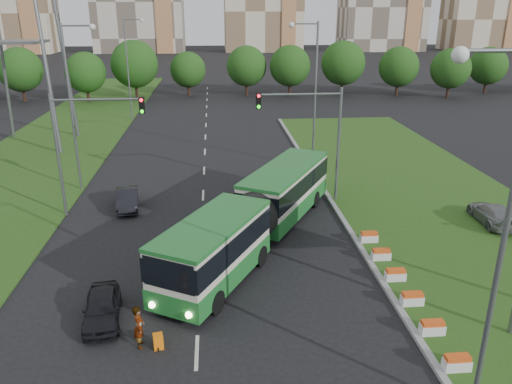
{
  "coord_description": "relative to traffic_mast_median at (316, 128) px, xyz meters",
  "views": [
    {
      "loc": [
        -2.06,
        -22.54,
        12.75
      ],
      "look_at": [
        0.33,
        5.23,
        2.6
      ],
      "focal_mm": 35.0,
      "sensor_mm": 36.0,
      "label": 1
    }
  ],
  "objects": [
    {
      "name": "car_left_near",
      "position": [
        -11.91,
        -13.45,
        -4.71
      ],
      "size": [
        1.98,
        3.94,
        1.29
      ],
      "primitive_type": "imported",
      "rotation": [
        0.0,
        0.0,
        0.13
      ],
      "color": "black",
      "rests_on": "ground"
    },
    {
      "name": "traffic_mast_left",
      "position": [
        -15.16,
        -1.0,
        0.0
      ],
      "size": [
        5.76,
        0.32,
        8.0
      ],
      "color": "slate",
      "rests_on": "ground"
    },
    {
      "name": "shopping_trolley",
      "position": [
        -9.31,
        -15.61,
        -5.02
      ],
      "size": [
        0.38,
        0.41,
        0.66
      ],
      "rotation": [
        0.0,
        0.0,
        0.23
      ],
      "color": "orange",
      "rests_on": "ground"
    },
    {
      "name": "lane_markings",
      "position": [
        -7.78,
        10.0,
        -5.35
      ],
      "size": [
        0.2,
        100.0,
        0.01
      ],
      "primitive_type": null,
      "color": "beige",
      "rests_on": "ground"
    },
    {
      "name": "articulated_bus",
      "position": [
        -4.9,
        -6.18,
        -3.54
      ],
      "size": [
        2.8,
        17.97,
        2.96
      ],
      "rotation": [
        0.0,
        0.0,
        -0.51
      ],
      "color": "beige",
      "rests_on": "ground"
    },
    {
      "name": "left_verge",
      "position": [
        -22.78,
        15.0,
        -5.3
      ],
      "size": [
        12.0,
        110.0,
        0.1
      ],
      "primitive_type": "cube",
      "color": "#274E16",
      "rests_on": "ground"
    },
    {
      "name": "car_median",
      "position": [
        10.44,
        -5.03,
        -4.57
      ],
      "size": [
        2.01,
        4.46,
        1.27
      ],
      "primitive_type": "imported",
      "rotation": [
        0.0,
        0.0,
        3.09
      ],
      "color": "gray",
      "rests_on": "grass_median"
    },
    {
      "name": "tree_line",
      "position": [
        5.22,
        45.0,
        -0.85
      ],
      "size": [
        120.0,
        8.0,
        9.0
      ],
      "primitive_type": null,
      "color": "#184913",
      "rests_on": "ground"
    },
    {
      "name": "median_kerb",
      "position": [
        1.27,
        -2.0,
        -5.26
      ],
      "size": [
        0.3,
        60.0,
        0.18
      ],
      "primitive_type": "cube",
      "color": "gray",
      "rests_on": "ground"
    },
    {
      "name": "pedestrian",
      "position": [
        -10.05,
        -15.39,
        -4.43
      ],
      "size": [
        0.51,
        0.71,
        1.84
      ],
      "primitive_type": "imported",
      "rotation": [
        0.0,
        0.0,
        1.68
      ],
      "color": "gray",
      "rests_on": "ground"
    },
    {
      "name": "flower_planters",
      "position": [
        1.92,
        -12.5,
        -4.9
      ],
      "size": [
        1.1,
        11.5,
        0.6
      ],
      "primitive_type": null,
      "color": "silver",
      "rests_on": "grass_median"
    },
    {
      "name": "ground",
      "position": [
        -4.78,
        -10.0,
        -5.35
      ],
      "size": [
        360.0,
        360.0,
        0.0
      ],
      "primitive_type": "plane",
      "color": "black",
      "rests_on": "ground"
    },
    {
      "name": "street_lamps",
      "position": [
        -7.78,
        0.0,
        0.65
      ],
      "size": [
        36.0,
        60.0,
        12.0
      ],
      "primitive_type": null,
      "color": "slate",
      "rests_on": "ground"
    },
    {
      "name": "grass_median",
      "position": [
        8.22,
        -2.0,
        -5.27
      ],
      "size": [
        14.0,
        60.0,
        0.15
      ],
      "primitive_type": "cube",
      "color": "#274E16",
      "rests_on": "ground"
    },
    {
      "name": "traffic_mast_median",
      "position": [
        0.0,
        0.0,
        0.0
      ],
      "size": [
        5.76,
        0.32,
        8.0
      ],
      "color": "slate",
      "rests_on": "ground"
    },
    {
      "name": "car_left_far",
      "position": [
        -12.89,
        -0.08,
        -4.69
      ],
      "size": [
        1.95,
        4.17,
        1.32
      ],
      "primitive_type": "imported",
      "rotation": [
        0.0,
        0.0,
        0.14
      ],
      "color": "black",
      "rests_on": "ground"
    }
  ]
}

